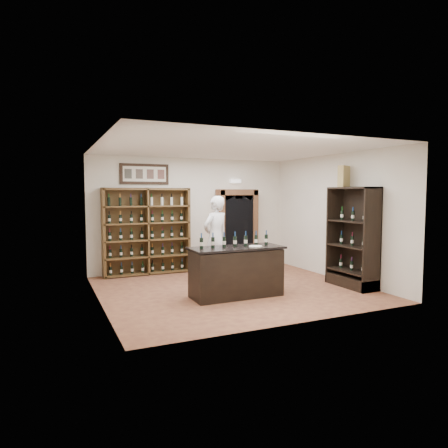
{
  "coord_description": "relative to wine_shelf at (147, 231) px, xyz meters",
  "views": [
    {
      "loc": [
        -3.67,
        -7.66,
        2.06
      ],
      "look_at": [
        -0.06,
        0.3,
        1.39
      ],
      "focal_mm": 32.0,
      "sensor_mm": 36.0,
      "label": 1
    }
  ],
  "objects": [
    {
      "name": "wine_shelf",
      "position": [
        0.0,
        0.0,
        0.0
      ],
      "size": [
        2.2,
        0.38,
        2.2
      ],
      "color": "brown",
      "rests_on": "ground"
    },
    {
      "name": "tasting_counter",
      "position": [
        1.1,
        -2.93,
        -0.61
      ],
      "size": [
        1.88,
        0.78,
        1.0
      ],
      "color": "black",
      "rests_on": "ground"
    },
    {
      "name": "counter_bottle_5",
      "position": [
        1.58,
        -2.87,
        0.01
      ],
      "size": [
        0.07,
        0.07,
        0.3
      ],
      "color": "black",
      "rests_on": "tasting_counter"
    },
    {
      "name": "side_cabinet",
      "position": [
        3.82,
        -3.23,
        -0.35
      ],
      "size": [
        0.48,
        1.2,
        2.2
      ],
      "color": "black",
      "rests_on": "ground"
    },
    {
      "name": "counter_bottle_1",
      "position": [
        0.62,
        -2.87,
        0.01
      ],
      "size": [
        0.07,
        0.07,
        0.3
      ],
      "color": "black",
      "rests_on": "tasting_counter"
    },
    {
      "name": "framed_picture",
      "position": [
        0.0,
        0.14,
        1.45
      ],
      "size": [
        1.25,
        0.04,
        0.52
      ],
      "primitive_type": "cube",
      "color": "black",
      "rests_on": "wall_back"
    },
    {
      "name": "counter_bottle_4",
      "position": [
        1.34,
        -2.87,
        0.01
      ],
      "size": [
        0.07,
        0.07,
        0.3
      ],
      "color": "black",
      "rests_on": "tasting_counter"
    },
    {
      "name": "floor",
      "position": [
        1.3,
        -2.33,
        -1.1
      ],
      "size": [
        5.5,
        5.5,
        0.0
      ],
      "primitive_type": "plane",
      "color": "#9A643D",
      "rests_on": "ground"
    },
    {
      "name": "counter_bottle_6",
      "position": [
        1.82,
        -2.87,
        0.01
      ],
      "size": [
        0.07,
        0.07,
        0.3
      ],
      "color": "black",
      "rests_on": "tasting_counter"
    },
    {
      "name": "ceiling",
      "position": [
        1.3,
        -2.33,
        1.9
      ],
      "size": [
        5.5,
        5.5,
        0.0
      ],
      "primitive_type": "plane",
      "rotation": [
        3.14,
        0.0,
        0.0
      ],
      "color": "white",
      "rests_on": "wall_back"
    },
    {
      "name": "shopkeeper",
      "position": [
        1.4,
        -1.19,
        -0.1
      ],
      "size": [
        0.85,
        0.71,
        2.0
      ],
      "primitive_type": "imported",
      "rotation": [
        0.0,
        0.0,
        3.5
      ],
      "color": "silver",
      "rests_on": "ground"
    },
    {
      "name": "emergency_light",
      "position": [
        2.55,
        0.09,
        1.3
      ],
      "size": [
        0.3,
        0.1,
        0.1
      ],
      "primitive_type": "cube",
      "color": "white",
      "rests_on": "wall_back"
    },
    {
      "name": "wine_crate",
      "position": [
        3.82,
        -2.88,
        1.34
      ],
      "size": [
        0.37,
        0.27,
        0.48
      ],
      "primitive_type": "cube",
      "rotation": [
        0.0,
        0.0,
        0.41
      ],
      "color": "#A28B55",
      "rests_on": "side_cabinet"
    },
    {
      "name": "wall_left",
      "position": [
        -1.45,
        -2.33,
        0.4
      ],
      "size": [
        0.04,
        5.0,
        3.0
      ],
      "primitive_type": "cube",
      "color": "silver",
      "rests_on": "ground"
    },
    {
      "name": "arched_doorway",
      "position": [
        2.55,
        -0.0,
        0.04
      ],
      "size": [
        1.17,
        0.35,
        2.17
      ],
      "color": "black",
      "rests_on": "ground"
    },
    {
      "name": "wall_back",
      "position": [
        1.3,
        0.17,
        0.4
      ],
      "size": [
        5.5,
        0.04,
        3.0
      ],
      "primitive_type": "cube",
      "color": "silver",
      "rests_on": "ground"
    },
    {
      "name": "counter_bottle_0",
      "position": [
        0.38,
        -2.87,
        0.01
      ],
      "size": [
        0.07,
        0.07,
        0.3
      ],
      "color": "black",
      "rests_on": "tasting_counter"
    },
    {
      "name": "wall_right",
      "position": [
        4.05,
        -2.33,
        0.4
      ],
      "size": [
        0.04,
        5.0,
        3.0
      ],
      "primitive_type": "cube",
      "color": "silver",
      "rests_on": "ground"
    },
    {
      "name": "counter_bottle_3",
      "position": [
        1.1,
        -2.87,
        0.01
      ],
      "size": [
        0.07,
        0.07,
        0.3
      ],
      "color": "black",
      "rests_on": "tasting_counter"
    },
    {
      "name": "plate",
      "position": [
        1.44,
        -3.1,
        -0.09
      ],
      "size": [
        0.27,
        0.27,
        0.02
      ],
      "primitive_type": "cylinder",
      "color": "beige",
      "rests_on": "tasting_counter"
    },
    {
      "name": "counter_bottle_2",
      "position": [
        0.86,
        -2.87,
        0.01
      ],
      "size": [
        0.07,
        0.07,
        0.3
      ],
      "color": "black",
      "rests_on": "tasting_counter"
    }
  ]
}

